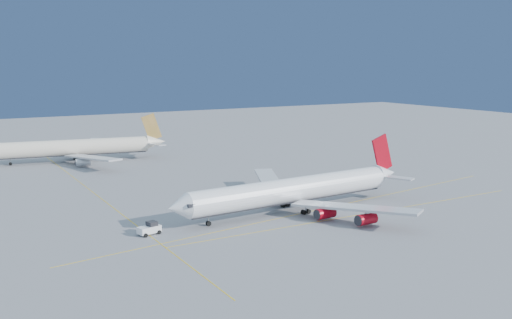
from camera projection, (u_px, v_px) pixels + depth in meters
name	position (u px, v px, depth m)	size (l,w,h in m)	color
ground	(307.00, 203.00, 131.25)	(500.00, 500.00, 0.00)	slate
taxiway_lines	(238.00, 205.00, 129.42)	(118.86, 140.00, 0.02)	#E1B10C
airliner_virgin	(297.00, 190.00, 124.25)	(61.18, 54.86, 15.09)	white
airliner_etihad	(78.00, 147.00, 185.91)	(57.74, 52.81, 15.10)	beige
pushback_tug	(150.00, 229.00, 107.23)	(4.61, 3.37, 2.39)	white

